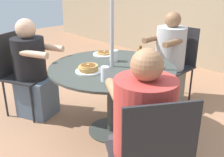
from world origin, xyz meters
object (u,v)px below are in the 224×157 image
patio_chair_east (20,69)px  diner_north (168,64)px  diner_east (33,73)px  coffee_cup (114,56)px  drinking_glass_a (105,74)px  patio_chair_north (176,60)px  patio_chair_south (151,157)px  pancake_plate_a (151,65)px  diner_south (142,142)px  pancake_plate_b (88,69)px  pancake_plate_c (104,54)px  syrup_bottle (140,53)px  patio_table (112,79)px

patio_chair_east → diner_north: bearing=120.4°
diner_east → coffee_cup: (0.78, 0.55, 0.27)m
coffee_cup → drinking_glass_a: 0.57m
patio_chair_north → patio_chair_south: size_ratio=1.00×
patio_chair_east → drinking_glass_a: size_ratio=7.59×
pancake_plate_a → diner_south: bearing=-53.7°
pancake_plate_b → diner_east: bearing=-170.5°
diner_north → pancake_plate_c: size_ratio=4.78×
syrup_bottle → pancake_plate_c: bearing=-149.2°
diner_north → syrup_bottle: diner_north is taller
patio_chair_north → coffee_cup: 1.07m
diner_south → pancake_plate_b: 0.94m
patio_table → patio_chair_east: bearing=-155.3°
patio_chair_east → coffee_cup: size_ratio=8.31×
pancake_plate_c → coffee_cup: coffee_cup is taller
diner_south → pancake_plate_a: (-0.58, 0.79, 0.22)m
diner_east → syrup_bottle: (0.89, 0.84, 0.27)m
patio_table → pancake_plate_b: bearing=-96.7°
pancake_plate_a → patio_chair_east: bearing=-150.3°
patio_chair_east → pancake_plate_c: bearing=110.2°
pancake_plate_c → drinking_glass_a: 0.80m
coffee_cup → syrup_bottle: bearing=69.2°
diner_north → patio_chair_east: size_ratio=1.22×
patio_chair_south → patio_chair_east: bearing=117.8°
coffee_cup → diner_east: bearing=-145.1°
diner_east → patio_chair_south: size_ratio=1.18×
diner_south → coffee_cup: bearing=87.4°
diner_north → patio_table: bearing=90.0°
diner_north → patio_chair_south: bearing=121.2°
diner_east → patio_table: bearing=90.0°
patio_table → diner_east: diner_east is taller
patio_chair_east → diner_east: size_ratio=0.84×
patio_chair_south → drinking_glass_a: size_ratio=7.59×
patio_table → drinking_glass_a: (0.24, -0.30, 0.20)m
pancake_plate_a → coffee_cup: (-0.39, -0.14, 0.04)m
patio_chair_east → diner_south: diner_south is taller
pancake_plate_b → syrup_bottle: (0.02, 0.69, 0.02)m
diner_north → patio_chair_east: (-1.04, -1.48, 0.02)m
diner_east → diner_south: 1.75m
patio_table → syrup_bottle: size_ratio=9.26×
diner_south → pancake_plate_a: 1.00m
patio_table → patio_chair_north: 1.18m
patio_chair_east → diner_south: bearing=64.7°
patio_table → patio_chair_north: patio_chair_north is taller
diner_east → pancake_plate_b: (0.87, 0.14, 0.24)m
syrup_bottle → diner_east: bearing=-136.8°
patio_chair_south → diner_south: size_ratio=0.82×
patio_table → diner_south: size_ratio=1.06×
patio_chair_east → patio_chair_north: bearing=123.6°
diner_south → pancake_plate_a: bearing=67.3°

